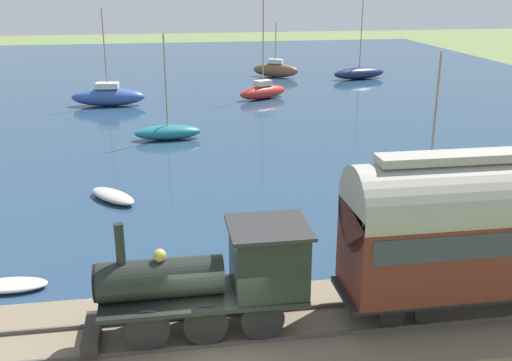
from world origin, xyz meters
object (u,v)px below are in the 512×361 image
Objects in this scene: rowboat_near_shore at (10,285)px; sailboat_blue at (108,96)px; sailboat_navy at (359,73)px; rowboat_mid_harbor at (113,196)px; passenger_coach at (485,224)px; sailboat_red at (263,91)px; sailboat_teal at (168,132)px; sailboat_yellow at (428,187)px; sailboat_brown at (276,70)px; steam_locomotive at (222,272)px.

sailboat_blue is at bearing 0.17° from rowboat_near_shore.
sailboat_navy is (9.56, -24.20, -0.16)m from sailboat_blue.
rowboat_mid_harbor is (-22.15, -1.68, -0.55)m from sailboat_blue.
passenger_coach is 1.03× the size of sailboat_red.
sailboat_teal is 14.87m from sailboat_red.
sailboat_red reaches higher than sailboat_teal.
sailboat_brown is at bearing 0.56° from sailboat_yellow.
sailboat_teal is at bearing 118.49° from sailboat_red.
sailboat_blue is at bearing 19.75° from sailboat_teal.
steam_locomotive is 2.07× the size of rowboat_mid_harbor.
sailboat_blue is 22.22m from rowboat_mid_harbor.
rowboat_near_shore is (-8.01, 2.84, -0.06)m from rowboat_mid_harbor.
rowboat_mid_harbor is at bearing -17.15° from rowboat_near_shore.
rowboat_mid_harbor is (-31.71, 22.52, -0.39)m from sailboat_navy.
rowboat_near_shore is (-42.26, 17.21, -0.60)m from sailboat_brown.
rowboat_near_shore is at bearing 128.26° from sailboat_red.
sailboat_blue is 1.15× the size of sailboat_teal.
sailboat_brown reaches higher than steam_locomotive.
steam_locomotive is 0.81× the size of sailboat_blue.
steam_locomotive is at bearing -162.55° from sailboat_brown.
sailboat_brown is 37.14m from rowboat_mid_harbor.
sailboat_yellow is at bearing -142.49° from sailboat_blue.
sailboat_blue is 30.19m from rowboat_near_shore.
sailboat_teal is at bearing -14.38° from rowboat_near_shore.
sailboat_teal is (13.47, 11.42, -0.31)m from sailboat_yellow.
sailboat_yellow reaches higher than rowboat_mid_harbor.
sailboat_red reaches higher than rowboat_mid_harbor.
sailboat_navy is 14.33m from sailboat_red.
sailboat_yellow reaches higher than rowboat_near_shore.
sailboat_blue reaches higher than sailboat_teal.
sailboat_navy is 38.90m from rowboat_mid_harbor.
sailboat_yellow is (-34.46, 8.31, 0.20)m from sailboat_navy.
sailboat_brown is (46.43, -2.95, -2.39)m from passenger_coach.
sailboat_red is (25.80, 3.12, -0.16)m from sailboat_yellow.
sailboat_blue is (-12.09, 16.05, 0.01)m from sailboat_brown.
sailboat_teal is 19.57m from rowboat_near_shore.
sailboat_yellow is 14.49m from rowboat_mid_harbor.
sailboat_brown is 1.83× the size of rowboat_mid_harbor.
sailboat_navy is (43.90, -18.72, -1.63)m from steam_locomotive.
sailboat_yellow is at bearing -141.36° from sailboat_teal.
sailboat_red is at bearing 7.69° from sailboat_yellow.
steam_locomotive is 47.75m from sailboat_navy.
sailboat_brown is 0.79× the size of sailboat_yellow.
rowboat_near_shore is (-31.07, 13.94, -0.49)m from sailboat_red.
sailboat_blue is at bearing 9.07° from steam_locomotive.
passenger_coach is 2.81× the size of rowboat_mid_harbor.
sailboat_navy is (43.90, -11.11, -2.54)m from passenger_coach.
sailboat_red is (-8.65, 11.43, 0.04)m from sailboat_navy.
rowboat_near_shore is (4.18, 14.26, -2.99)m from passenger_coach.
sailboat_yellow is (-24.89, -15.90, 0.04)m from sailboat_blue.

